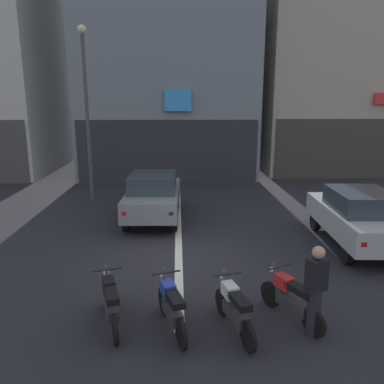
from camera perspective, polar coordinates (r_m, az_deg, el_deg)
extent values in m
plane|color=#232328|center=(9.79, -2.06, -10.77)|extent=(120.00, 120.00, 0.00)
cube|color=silver|center=(15.46, -2.14, -1.60)|extent=(0.20, 18.00, 0.01)
cube|color=gray|center=(23.98, -3.75, 26.41)|extent=(9.45, 8.94, 18.82)
cube|color=#292C30|center=(19.00, -3.73, 6.11)|extent=(9.08, 0.10, 3.20)
cube|color=#3399F2|center=(18.77, -2.17, 13.82)|extent=(1.31, 0.16, 1.03)
cube|color=#B2A893|center=(25.39, 21.51, 15.21)|extent=(9.78, 7.25, 10.39)
cube|color=#3E3A33|center=(22.16, 24.46, 5.98)|extent=(9.39, 0.10, 3.20)
cylinder|color=black|center=(14.64, -8.40, -1.32)|extent=(0.20, 0.64, 0.64)
cylinder|color=black|center=(14.51, -2.32, -1.32)|extent=(0.20, 0.64, 0.64)
cylinder|color=black|center=(12.18, -10.02, -4.44)|extent=(0.20, 0.64, 0.64)
cylinder|color=black|center=(12.02, -2.69, -4.48)|extent=(0.20, 0.64, 0.64)
cube|color=slate|center=(13.20, -5.87, -0.95)|extent=(1.88, 4.15, 0.66)
cube|color=#2D3842|center=(12.91, -6.00, 1.50)|extent=(1.60, 2.01, 0.56)
cube|color=red|center=(11.35, -10.35, -3.25)|extent=(0.14, 0.06, 0.12)
cube|color=red|center=(11.19, -3.21, -3.27)|extent=(0.14, 0.06, 0.12)
cylinder|color=black|center=(12.73, 18.31, -4.14)|extent=(0.21, 0.65, 0.64)
cylinder|color=black|center=(13.28, 24.72, -3.99)|extent=(0.21, 0.65, 0.64)
cylinder|color=black|center=(10.42, 22.53, -8.40)|extent=(0.21, 0.65, 0.64)
cube|color=#B7BABF|center=(11.71, 23.96, -3.94)|extent=(1.98, 4.19, 0.66)
cube|color=#2D3842|center=(11.42, 24.53, -1.24)|extent=(1.65, 2.05, 0.56)
cube|color=red|center=(9.67, 24.72, -7.27)|extent=(0.14, 0.07, 0.12)
cylinder|color=black|center=(20.92, 5.85, 3.20)|extent=(0.25, 0.66, 0.64)
cylinder|color=black|center=(20.58, 1.67, 3.09)|extent=(0.25, 0.66, 0.64)
cylinder|color=black|center=(23.41, 4.25, 4.32)|extent=(0.25, 0.66, 0.64)
cylinder|color=black|center=(23.11, 0.49, 4.24)|extent=(0.25, 0.66, 0.64)
cube|color=silver|center=(21.92, 3.05, 4.85)|extent=(2.23, 4.28, 0.66)
cube|color=#2D3842|center=(21.98, 2.99, 6.48)|extent=(1.77, 2.13, 0.56)
cube|color=red|center=(24.02, 3.71, 5.72)|extent=(0.15, 0.08, 0.12)
cube|color=red|center=(23.75, 0.38, 5.66)|extent=(0.15, 0.08, 0.12)
cylinder|color=#47474C|center=(15.90, -15.67, 10.32)|extent=(0.14, 0.14, 6.57)
sphere|color=beige|center=(16.12, -16.50, 22.70)|extent=(0.36, 0.36, 0.36)
cylinder|color=black|center=(7.88, -12.76, -15.38)|extent=(0.21, 0.52, 0.52)
cylinder|color=black|center=(6.89, -11.68, -19.87)|extent=(0.21, 0.52, 0.52)
cube|color=#38383D|center=(7.28, -12.26, -16.93)|extent=(0.40, 0.76, 0.22)
cube|color=black|center=(6.98, -12.26, -15.08)|extent=(0.38, 0.64, 0.12)
cube|color=black|center=(7.35, -12.63, -13.71)|extent=(0.31, 0.41, 0.24)
cylinder|color=#4C4C51|center=(7.58, -12.79, -13.44)|extent=(0.13, 0.25, 0.70)
cylinder|color=black|center=(7.36, -12.85, -11.47)|extent=(0.54, 0.19, 0.04)
sphere|color=silver|center=(7.62, -12.96, -11.89)|extent=(0.12, 0.12, 0.12)
cylinder|color=black|center=(7.60, -4.42, -16.20)|extent=(0.22, 0.52, 0.52)
cylinder|color=black|center=(6.66, -1.66, -20.87)|extent=(0.22, 0.52, 0.52)
cube|color=#38383D|center=(7.03, -3.04, -17.83)|extent=(0.41, 0.76, 0.22)
cube|color=black|center=(6.72, -2.68, -15.94)|extent=(0.39, 0.64, 0.12)
cube|color=#233DB7|center=(7.08, -3.68, -14.52)|extent=(0.32, 0.41, 0.24)
cylinder|color=#4C4C51|center=(7.30, -4.16, -14.22)|extent=(0.14, 0.25, 0.70)
cylinder|color=black|center=(7.08, -4.02, -12.20)|extent=(0.54, 0.20, 0.04)
sphere|color=silver|center=(7.33, -4.45, -12.62)|extent=(0.12, 0.12, 0.12)
cylinder|color=black|center=(7.55, 4.56, -16.43)|extent=(0.21, 0.52, 0.52)
cylinder|color=black|center=(6.66, 8.55, -21.02)|extent=(0.21, 0.52, 0.52)
cube|color=#38383D|center=(7.00, 6.61, -18.03)|extent=(0.39, 0.76, 0.22)
cube|color=black|center=(6.70, 7.26, -16.13)|extent=(0.37, 0.64, 0.12)
cube|color=silver|center=(7.04, 5.80, -14.72)|extent=(0.31, 0.41, 0.24)
cylinder|color=#4C4C51|center=(7.25, 5.08, -14.43)|extent=(0.13, 0.25, 0.70)
cylinder|color=black|center=(7.04, 5.39, -12.40)|extent=(0.54, 0.18, 0.04)
sphere|color=silver|center=(7.28, 4.71, -12.83)|extent=(0.12, 0.12, 0.12)
cylinder|color=black|center=(7.96, 11.85, -15.03)|extent=(0.30, 0.50, 0.52)
cylinder|color=black|center=(7.25, 18.07, -18.46)|extent=(0.30, 0.50, 0.52)
cube|color=#38383D|center=(7.51, 15.11, -16.11)|extent=(0.51, 0.75, 0.22)
cube|color=black|center=(7.25, 16.17, -14.18)|extent=(0.47, 0.63, 0.12)
cube|color=red|center=(7.52, 13.88, -13.15)|extent=(0.36, 0.42, 0.24)
cylinder|color=#4C4C51|center=(7.69, 12.73, -13.02)|extent=(0.17, 0.24, 0.70)
cylinder|color=black|center=(7.50, 13.27, -11.03)|extent=(0.51, 0.28, 0.04)
sphere|color=silver|center=(7.70, 12.16, -11.55)|extent=(0.12, 0.12, 0.12)
cylinder|color=#23232D|center=(7.21, 18.06, -17.09)|extent=(0.24, 0.24, 0.86)
cube|color=black|center=(6.88, 18.50, -11.90)|extent=(0.42, 0.36, 0.58)
sphere|color=tan|center=(6.72, 18.76, -8.73)|extent=(0.22, 0.22, 0.22)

